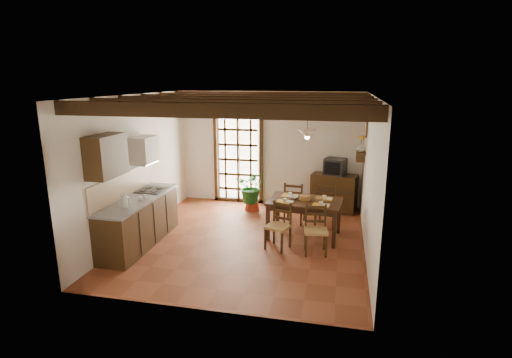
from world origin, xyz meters
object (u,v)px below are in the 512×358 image
(chair_far_right, at_px, (327,212))
(pendant_lamp, at_px, (307,133))
(chair_far_left, at_px, (294,210))
(sideboard, at_px, (334,193))
(dining_table, at_px, (305,205))
(crt_tv, at_px, (335,167))
(potted_plant, at_px, (252,187))
(chair_near_left, at_px, (278,234))
(chair_near_right, at_px, (315,239))
(kitchen_counter, at_px, (139,220))

(chair_far_right, bearing_deg, pendant_lamp, 67.17)
(chair_far_left, height_order, chair_far_right, chair_far_right)
(sideboard, bearing_deg, dining_table, -94.04)
(crt_tv, xyz_separation_m, potted_plant, (-1.92, -0.38, -0.51))
(chair_near_left, distance_m, chair_near_right, 0.70)
(chair_far_right, distance_m, sideboard, 1.13)
(kitchen_counter, distance_m, chair_far_right, 3.85)
(crt_tv, bearing_deg, chair_far_right, -78.96)
(kitchen_counter, xyz_separation_m, potted_plant, (1.64, 2.44, 0.10))
(chair_near_left, xyz_separation_m, chair_far_right, (0.83, 1.37, 0.03))
(chair_near_left, bearing_deg, sideboard, 88.78)
(chair_near_left, distance_m, sideboard, 2.66)
(chair_far_right, relative_size, pendant_lamp, 1.16)
(chair_near_right, distance_m, sideboard, 2.56)
(chair_near_right, xyz_separation_m, chair_far_left, (-0.56, 1.50, 0.01))
(kitchen_counter, bearing_deg, pendant_lamp, 20.46)
(chair_far_left, xyz_separation_m, pendant_lamp, (0.28, -0.65, 1.79))
(crt_tv, bearing_deg, kitchen_counter, -124.60)
(kitchen_counter, relative_size, chair_near_right, 2.53)
(chair_far_right, height_order, sideboard, chair_far_right)
(chair_far_right, relative_size, potted_plant, 0.47)
(chair_far_right, bearing_deg, sideboard, -83.38)
(dining_table, height_order, chair_near_left, chair_near_left)
(dining_table, distance_m, potted_plant, 1.98)
(kitchen_counter, height_order, chair_far_left, kitchen_counter)
(chair_near_right, height_order, chair_far_right, chair_far_right)
(dining_table, relative_size, pendant_lamp, 1.76)
(kitchen_counter, bearing_deg, potted_plant, 55.97)
(chair_near_right, relative_size, pendant_lamp, 1.05)
(dining_table, distance_m, chair_far_left, 0.88)
(chair_near_left, bearing_deg, pendant_lamp, 81.86)
(chair_near_right, xyz_separation_m, pendant_lamp, (-0.28, 0.85, 1.80))
(chair_near_left, xyz_separation_m, potted_plant, (-0.97, 2.09, 0.29))
(chair_far_left, distance_m, chair_far_right, 0.70)
(dining_table, distance_m, chair_near_right, 0.89)
(chair_near_right, xyz_separation_m, crt_tv, (0.25, 2.54, 0.80))
(chair_near_left, xyz_separation_m, chair_far_left, (0.13, 1.43, 0.02))
(chair_near_right, bearing_deg, chair_near_left, 166.62)
(chair_far_right, height_order, potted_plant, potted_plant)
(dining_table, xyz_separation_m, potted_plant, (-1.39, 1.40, -0.10))
(sideboard, height_order, potted_plant, potted_plant)
(chair_far_left, relative_size, sideboard, 0.89)
(chair_far_right, height_order, crt_tv, crt_tv)
(pendant_lamp, bearing_deg, chair_far_left, 113.62)
(dining_table, xyz_separation_m, chair_far_left, (-0.28, 0.75, -0.37))
(crt_tv, relative_size, potted_plant, 0.27)
(crt_tv, bearing_deg, pendant_lamp, -90.42)
(chair_near_left, relative_size, chair_near_right, 0.99)
(chair_far_right, bearing_deg, chair_near_left, 71.41)
(chair_far_right, distance_m, pendant_lamp, 1.91)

